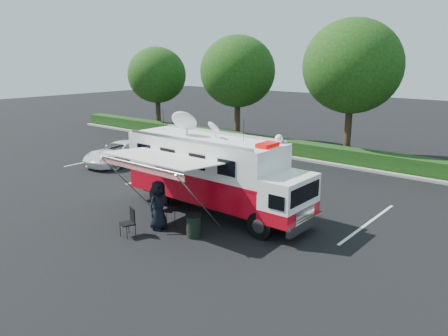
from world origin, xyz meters
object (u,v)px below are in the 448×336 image
Objects in this scene: command_truck at (215,173)px; trash_bin at (194,226)px; folding_table at (164,210)px; white_suv at (122,164)px.

command_truck is 9.80× the size of trash_bin.
command_truck is 2.74m from folding_table.
white_suv is 5.66× the size of trash_bin.
white_suv is at bearing 163.89° from command_truck.
folding_table is at bearing 179.36° from trash_bin.
trash_bin reaches higher than white_suv.
white_suv is at bearing 154.40° from trash_bin.
folding_table is (9.82, -5.46, 0.70)m from white_suv.
trash_bin is (1.08, -2.49, -1.33)m from command_truck.
command_truck is at bearing -20.93° from white_suv.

